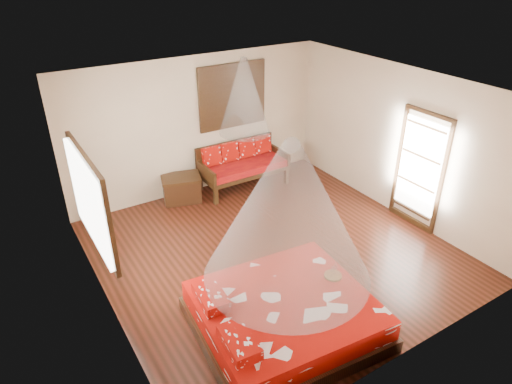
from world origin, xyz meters
TOP-DOWN VIEW (x-y plane):
  - room at (0.00, 0.00)m, footprint 5.54×5.54m
  - bed at (-0.91, -1.60)m, footprint 2.45×2.26m
  - daybed at (0.79, 2.38)m, footprint 1.86×0.83m
  - storage_chest at (-0.59, 2.45)m, footprint 0.90×0.76m
  - shutter_panel at (0.79, 2.72)m, footprint 1.52×0.06m
  - window_left at (-2.71, 0.20)m, footprint 0.10×1.74m
  - glazed_door at (2.72, -0.60)m, footprint 0.08×1.02m
  - wine_tray at (-0.03, -1.54)m, footprint 0.25×0.25m
  - mosquito_net_main at (-0.89, -1.60)m, footprint 2.08×2.08m
  - mosquito_net_daybed at (0.79, 2.25)m, footprint 1.03×1.03m

SIDE VIEW (x-z plane):
  - bed at x=-0.91m, z-range -0.07..0.58m
  - storage_chest at x=-0.59m, z-range 0.00..0.53m
  - daybed at x=0.79m, z-range 0.04..1.00m
  - wine_tray at x=-0.03m, z-range 0.45..0.65m
  - glazed_door at x=2.72m, z-range -0.01..2.15m
  - room at x=0.00m, z-range -0.02..2.82m
  - window_left at x=-2.71m, z-range 1.03..2.37m
  - mosquito_net_main at x=-0.89m, z-range 0.95..2.75m
  - shutter_panel at x=0.79m, z-range 1.24..2.56m
  - mosquito_net_daybed at x=0.79m, z-range 1.25..2.75m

